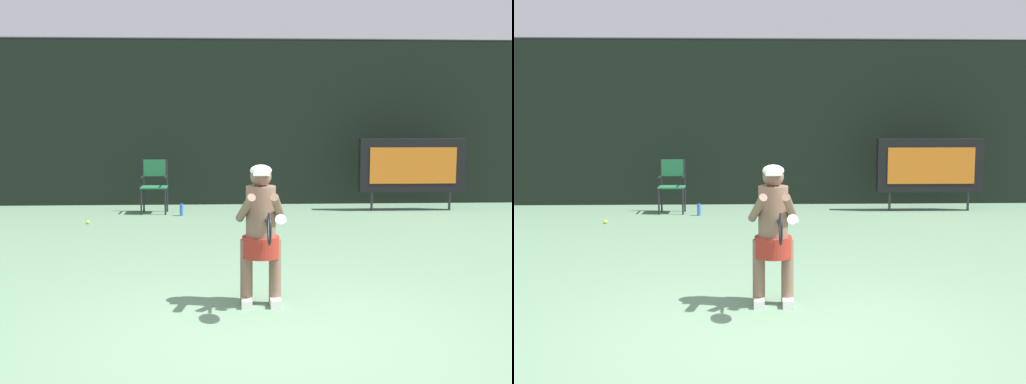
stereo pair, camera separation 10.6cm
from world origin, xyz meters
The scene contains 8 objects.
ground centered at (0.00, -0.19, -0.01)m, with size 18.00×22.00×0.03m.
backdrop_screen centered at (0.00, 8.50, 1.81)m, with size 18.00×0.12×3.66m.
scoreboard centered at (3.48, 7.37, 0.95)m, with size 2.20×0.21×1.50m.
umpire_chair centered at (-1.84, 7.29, 0.62)m, with size 0.52×0.44×1.08m.
water_bottle centered at (-1.27, 6.88, 0.12)m, with size 0.07×0.07×0.27m.
tennis_player centered at (-0.02, 0.94, 0.81)m, with size 0.53×0.61×1.48m.
tennis_racket centered at (0.03, 0.39, 0.91)m, with size 0.03×0.60×0.31m.
tennis_ball_spare centered at (-2.91, 6.02, 0.03)m, with size 0.07×0.07×0.07m.
Camera 1 is at (-0.37, -5.47, 1.99)m, focal length 44.10 mm.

